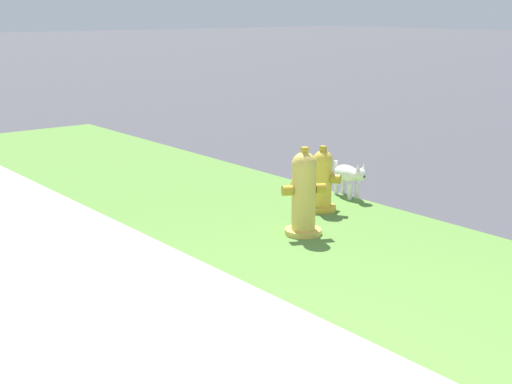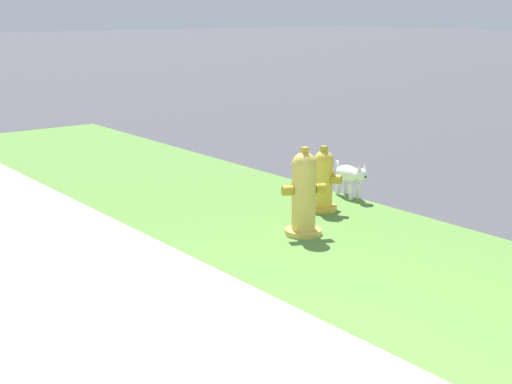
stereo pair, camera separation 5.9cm
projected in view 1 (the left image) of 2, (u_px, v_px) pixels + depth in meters
The scene contains 3 objects.
fire_hydrant_by_grass_verge at pixel (323, 180), 7.00m from camera, with size 0.36×0.34×0.65m.
fire_hydrant_at_driveway at pixel (304, 193), 6.24m from camera, with size 0.38×0.39×0.79m.
small_white_dog at pixel (349, 175), 7.51m from camera, with size 0.52×0.23×0.40m.
Camera 1 is at (2.41, -1.80, 1.94)m, focal length 50.00 mm.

